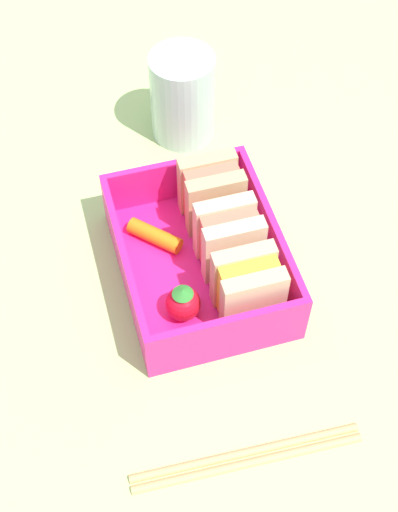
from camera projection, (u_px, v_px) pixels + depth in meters
ground_plane at (199, 279)px, 65.27cm from camera, size 120.00×120.00×2.00cm
bento_tray at (199, 270)px, 63.97cm from camera, size 17.73×13.62×1.20cm
bento_rim at (199, 251)px, 61.61cm from camera, size 17.73×13.62×4.60cm
sandwich_left at (211, 193)px, 64.32cm from camera, size 4.13×5.32×6.31cm
sandwich_center_left at (229, 238)px, 61.34cm from camera, size 4.13×5.32×6.31cm
sandwich_center at (248, 288)px, 58.37cm from camera, size 4.13×5.32×6.31cm
carrot_stick_far_left at (155, 236)px, 64.52cm from camera, size 4.72×4.68×1.49cm
strawberry_far_left at (183, 303)px, 59.33cm from camera, size 3.00×3.00×3.60cm
chopstick_pair at (247, 456)px, 54.21cm from camera, size 2.36×18.18×0.70cm
drinking_glass at (183, 97)px, 71.23cm from camera, size 6.51×6.51×9.41cm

